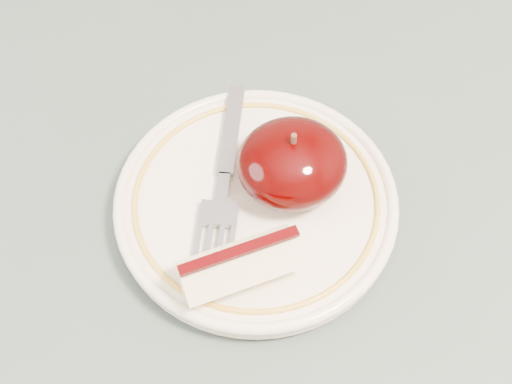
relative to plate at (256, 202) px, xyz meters
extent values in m
cylinder|color=brown|center=(0.32, 0.28, -0.41)|extent=(0.05, 0.05, 0.71)
cylinder|color=white|center=(0.00, 0.00, -0.01)|extent=(0.11, 0.11, 0.01)
cylinder|color=white|center=(0.00, 0.00, 0.00)|extent=(0.20, 0.20, 0.01)
torus|color=white|center=(0.00, 0.00, 0.00)|extent=(0.21, 0.21, 0.01)
torus|color=gold|center=(0.00, 0.00, 0.00)|extent=(0.18, 0.18, 0.00)
ellipsoid|color=black|center=(0.03, 0.01, 0.03)|extent=(0.08, 0.08, 0.05)
cylinder|color=#472D19|center=(0.03, 0.01, 0.06)|extent=(0.00, 0.00, 0.01)
cube|color=#FFF1BB|center=(-0.03, -0.06, 0.02)|extent=(0.08, 0.04, 0.04)
cube|color=#360103|center=(-0.03, -0.06, 0.04)|extent=(0.08, 0.02, 0.00)
cube|color=#96999E|center=(0.00, 0.06, 0.01)|extent=(0.04, 0.08, 0.00)
cube|color=#96999E|center=(-0.02, 0.01, 0.01)|extent=(0.02, 0.03, 0.00)
cube|color=#96999E|center=(-0.03, -0.01, 0.01)|extent=(0.03, 0.03, 0.00)
cube|color=#96999E|center=(-0.03, -0.04, 0.01)|extent=(0.02, 0.03, 0.00)
cube|color=#96999E|center=(-0.03, -0.03, 0.01)|extent=(0.02, 0.03, 0.00)
cube|color=#96999E|center=(-0.04, -0.03, 0.01)|extent=(0.02, 0.03, 0.00)
cube|color=#96999E|center=(-0.05, -0.03, 0.01)|extent=(0.02, 0.03, 0.00)
camera|label=1|loc=(-0.07, -0.26, 0.44)|focal=50.00mm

